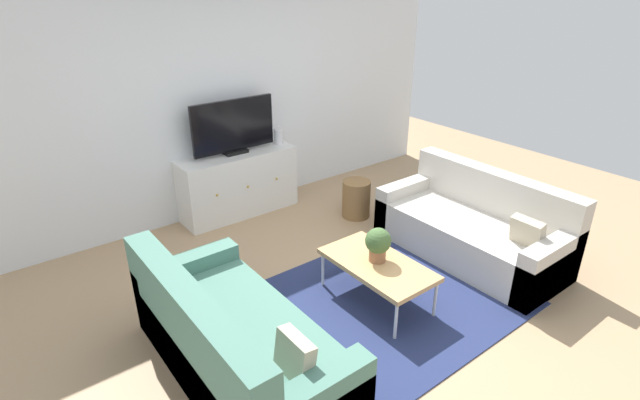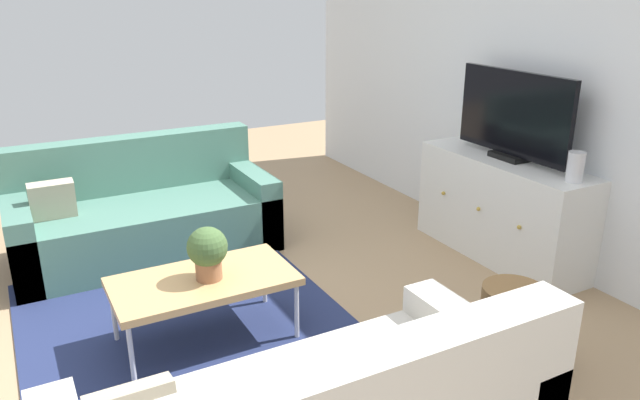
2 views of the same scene
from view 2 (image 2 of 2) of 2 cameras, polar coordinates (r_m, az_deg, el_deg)
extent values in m
plane|color=tan|center=(3.81, -9.43, -12.17)|extent=(10.00, 10.00, 0.00)
cube|color=white|center=(4.74, 20.56, 10.64)|extent=(6.40, 0.12, 2.70)
cube|color=navy|center=(3.77, -11.63, -12.58)|extent=(2.50, 1.90, 0.01)
cube|color=#4C7A6B|center=(4.87, -15.96, -2.54)|extent=(0.88, 1.92, 0.43)
cube|color=#4C7A6B|center=(5.12, -17.06, 1.01)|extent=(0.20, 1.92, 0.86)
cube|color=#4C7A6B|center=(5.08, -6.46, -0.14)|extent=(0.88, 0.18, 0.57)
cube|color=#4C7A6B|center=(4.77, -26.25, -3.50)|extent=(0.88, 0.18, 0.57)
cube|color=#B2A58C|center=(4.64, -23.78, -0.20)|extent=(0.14, 0.30, 0.31)
cube|color=beige|center=(3.01, 14.15, -15.73)|extent=(0.88, 0.18, 0.57)
cube|color=tan|center=(3.57, -10.88, -7.50)|extent=(0.56, 1.03, 0.04)
cylinder|color=silver|center=(3.79, -18.77, -10.08)|extent=(0.03, 0.03, 0.36)
cylinder|color=silver|center=(3.38, -17.25, -13.77)|extent=(0.03, 0.03, 0.36)
cylinder|color=silver|center=(4.01, -5.24, -7.33)|extent=(0.03, 0.03, 0.36)
cylinder|color=silver|center=(3.62, -2.20, -10.39)|extent=(0.03, 0.03, 0.36)
cylinder|color=#936042|center=(3.53, -10.38, -6.44)|extent=(0.15, 0.15, 0.11)
sphere|color=#426033|center=(3.47, -10.53, -4.35)|extent=(0.23, 0.23, 0.23)
cube|color=white|center=(4.79, 16.64, -0.78)|extent=(1.44, 0.44, 0.77)
sphere|color=#B79338|center=(4.90, 11.48, 0.62)|extent=(0.03, 0.03, 0.03)
sphere|color=#B79338|center=(4.62, 14.62, -0.82)|extent=(0.03, 0.03, 0.03)
sphere|color=#B79338|center=(4.36, 18.16, -2.44)|extent=(0.03, 0.03, 0.03)
cube|color=black|center=(4.68, 17.29, 3.93)|extent=(0.28, 0.16, 0.04)
cube|color=black|center=(4.61, 17.70, 7.76)|extent=(1.04, 0.04, 0.60)
cylinder|color=silver|center=(4.27, 22.84, 2.88)|extent=(0.11, 0.11, 0.20)
cylinder|color=olive|center=(3.55, 17.41, -11.15)|extent=(0.34, 0.34, 0.46)
camera|label=1|loc=(5.99, -48.37, 20.45)|focal=27.40mm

